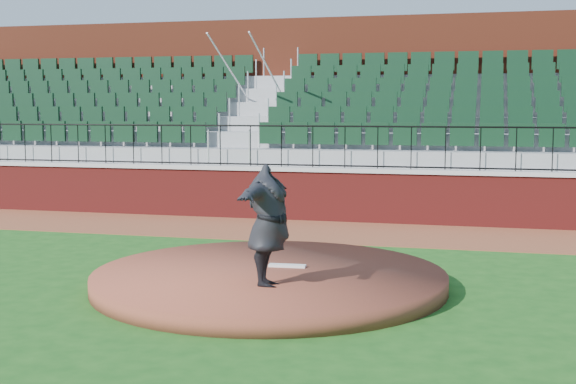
# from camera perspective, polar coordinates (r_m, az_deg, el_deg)

# --- Properties ---
(ground) EXTENTS (90.00, 90.00, 0.00)m
(ground) POSITION_cam_1_polar(r_m,az_deg,el_deg) (12.10, -1.78, -6.88)
(ground) COLOR #194D16
(ground) RESTS_ON ground
(warning_track) EXTENTS (34.00, 3.20, 0.01)m
(warning_track) POSITION_cam_1_polar(r_m,az_deg,el_deg) (17.26, 3.22, -2.90)
(warning_track) COLOR brown
(warning_track) RESTS_ON ground
(field_wall) EXTENTS (34.00, 0.35, 1.20)m
(field_wall) POSITION_cam_1_polar(r_m,az_deg,el_deg) (18.74, 4.19, -0.35)
(field_wall) COLOR maroon
(field_wall) RESTS_ON ground
(wall_cap) EXTENTS (34.00, 0.45, 0.10)m
(wall_cap) POSITION_cam_1_polar(r_m,az_deg,el_deg) (18.67, 4.20, 1.63)
(wall_cap) COLOR #B7B7B7
(wall_cap) RESTS_ON field_wall
(wall_railing) EXTENTS (34.00, 0.05, 1.00)m
(wall_railing) POSITION_cam_1_polar(r_m,az_deg,el_deg) (18.64, 4.21, 3.32)
(wall_railing) COLOR black
(wall_railing) RESTS_ON wall_cap
(seating_stands) EXTENTS (34.00, 5.10, 4.60)m
(seating_stands) POSITION_cam_1_polar(r_m,az_deg,el_deg) (21.30, 5.53, 5.02)
(seating_stands) COLOR gray
(seating_stands) RESTS_ON ground
(concourse_wall) EXTENTS (34.00, 0.50, 5.50)m
(concourse_wall) POSITION_cam_1_polar(r_m,az_deg,el_deg) (24.07, 6.58, 6.22)
(concourse_wall) COLOR maroon
(concourse_wall) RESTS_ON ground
(pitchers_mound) EXTENTS (5.42, 5.42, 0.25)m
(pitchers_mound) POSITION_cam_1_polar(r_m,az_deg,el_deg) (11.96, -1.38, -6.43)
(pitchers_mound) COLOR brown
(pitchers_mound) RESTS_ON ground
(pitching_rubber) EXTENTS (0.59, 0.18, 0.04)m
(pitching_rubber) POSITION_cam_1_polar(r_m,az_deg,el_deg) (12.23, -0.06, -5.45)
(pitching_rubber) COLOR white
(pitching_rubber) RESTS_ON pitchers_mound
(pitcher) EXTENTS (0.63, 2.12, 1.72)m
(pitcher) POSITION_cam_1_polar(r_m,az_deg,el_deg) (10.82, -1.46, -2.48)
(pitcher) COLOR black
(pitcher) RESTS_ON pitchers_mound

